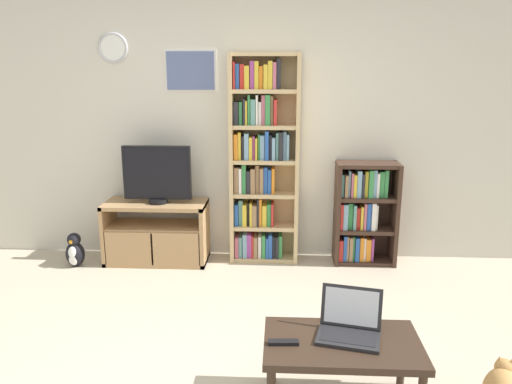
# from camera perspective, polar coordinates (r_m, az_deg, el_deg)

# --- Properties ---
(wall_back) EXTENTS (6.35, 0.09, 2.60)m
(wall_back) POSITION_cam_1_polar(r_m,az_deg,el_deg) (4.74, -1.24, 7.97)
(wall_back) COLOR beige
(wall_back) RESTS_ON ground_plane
(tv_stand) EXTENTS (0.95, 0.42, 0.58)m
(tv_stand) POSITION_cam_1_polar(r_m,az_deg,el_deg) (4.83, -11.33, -4.52)
(tv_stand) COLOR tan
(tv_stand) RESTS_ON ground_plane
(television) EXTENTS (0.63, 0.18, 0.54)m
(television) POSITION_cam_1_polar(r_m,az_deg,el_deg) (4.67, -11.24, 1.96)
(television) COLOR black
(television) RESTS_ON tv_stand
(bookshelf_tall) EXTENTS (0.64, 0.25, 1.94)m
(bookshelf_tall) POSITION_cam_1_polar(r_m,az_deg,el_deg) (4.63, 0.57, 3.50)
(bookshelf_tall) COLOR tan
(bookshelf_tall) RESTS_ON ground_plane
(bookshelf_short) EXTENTS (0.57, 0.29, 0.96)m
(bookshelf_short) POSITION_cam_1_polar(r_m,az_deg,el_deg) (4.78, 12.04, -2.32)
(bookshelf_short) COLOR #3D281E
(bookshelf_short) RESTS_ON ground_plane
(coffee_table) EXTENTS (0.83, 0.49, 0.41)m
(coffee_table) POSITION_cam_1_polar(r_m,az_deg,el_deg) (2.82, 9.80, -17.31)
(coffee_table) COLOR #332319
(coffee_table) RESTS_ON ground_plane
(laptop) EXTENTS (0.38, 0.33, 0.24)m
(laptop) POSITION_cam_1_polar(r_m,az_deg,el_deg) (2.83, 10.65, -14.65)
(laptop) COLOR #232326
(laptop) RESTS_ON coffee_table
(remote_near_laptop) EXTENTS (0.16, 0.05, 0.02)m
(remote_near_laptop) POSITION_cam_1_polar(r_m,az_deg,el_deg) (2.73, 3.15, -16.79)
(remote_near_laptop) COLOR black
(remote_near_laptop) RESTS_ON coffee_table
(penguin_figurine) EXTENTS (0.17, 0.16, 0.32)m
(penguin_figurine) POSITION_cam_1_polar(r_m,az_deg,el_deg) (4.96, -20.01, -6.38)
(penguin_figurine) COLOR black
(penguin_figurine) RESTS_ON ground_plane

